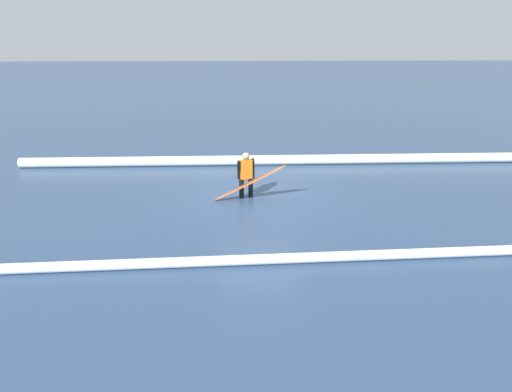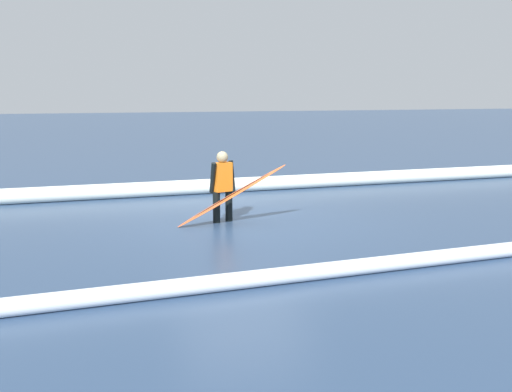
% 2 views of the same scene
% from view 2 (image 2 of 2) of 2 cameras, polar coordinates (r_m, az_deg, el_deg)
% --- Properties ---
extents(ground_plane, '(132.55, 132.55, 0.00)m').
position_cam_2_polar(ground_plane, '(12.01, -1.15, -2.35)').
color(ground_plane, navy).
extents(surfer, '(0.50, 0.37, 1.36)m').
position_cam_2_polar(surfer, '(11.87, -3.09, 1.21)').
color(surfer, black).
rests_on(surfer, ground_plane).
extents(surfboard, '(2.11, 0.50, 1.15)m').
position_cam_2_polar(surfboard, '(11.61, -2.21, 0.04)').
color(surfboard, '#E55926').
rests_on(surfboard, ground_plane).
extents(wave_crest_foreground, '(21.96, 0.39, 0.36)m').
position_cam_2_polar(wave_crest_foreground, '(16.07, 3.47, 1.30)').
color(wave_crest_foreground, white).
rests_on(wave_crest_foreground, ground_plane).
extents(wave_crest_midground, '(20.83, 0.95, 0.22)m').
position_cam_2_polar(wave_crest_midground, '(8.82, 11.29, -6.18)').
color(wave_crest_midground, white).
rests_on(wave_crest_midground, ground_plane).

